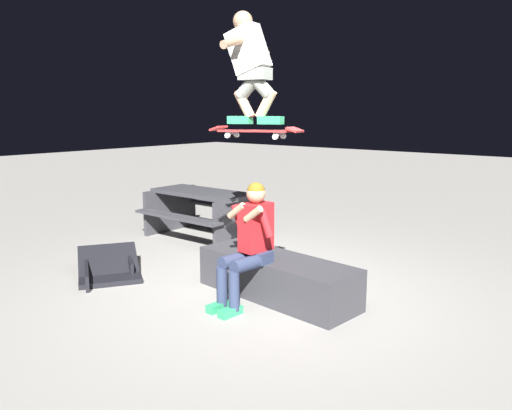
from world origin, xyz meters
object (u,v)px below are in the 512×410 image
at_px(ledge_box_main, 277,277).
at_px(skateboard, 255,131).
at_px(person_sitting_on_ledge, 249,239).
at_px(skater_airborne, 250,63).
at_px(kicker_ramp, 109,270).
at_px(picnic_table_back, 203,207).

height_order(ledge_box_main, skateboard, skateboard).
xyz_separation_m(ledge_box_main, person_sitting_on_ledge, (0.09, 0.35, 0.48)).
relative_size(ledge_box_main, skateboard, 1.79).
bearing_deg(skater_airborne, kicker_ramp, 18.73).
height_order(person_sitting_on_ledge, kicker_ramp, person_sitting_on_ledge).
xyz_separation_m(skateboard, kicker_ramp, (1.83, 0.61, -1.72)).
bearing_deg(kicker_ramp, person_sitting_on_ledge, -168.90).
distance_m(skater_airborne, picnic_table_back, 3.33).
height_order(person_sitting_on_ledge, picnic_table_back, person_sitting_on_ledge).
distance_m(ledge_box_main, kicker_ramp, 2.16).
distance_m(ledge_box_main, skateboard, 1.58).
bearing_deg(skateboard, ledge_box_main, -148.56).
bearing_deg(picnic_table_back, skateboard, 147.24).
relative_size(skater_airborne, picnic_table_back, 0.66).
bearing_deg(picnic_table_back, ledge_box_main, 151.55).
bearing_deg(person_sitting_on_ledge, skater_airborne, -53.22).
height_order(skateboard, picnic_table_back, skateboard).
bearing_deg(ledge_box_main, picnic_table_back, -28.45).
relative_size(person_sitting_on_ledge, skateboard, 1.23).
bearing_deg(picnic_table_back, kicker_ramp, 102.70).
relative_size(kicker_ramp, picnic_table_back, 0.67).
bearing_deg(ledge_box_main, skateboard, 31.44).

